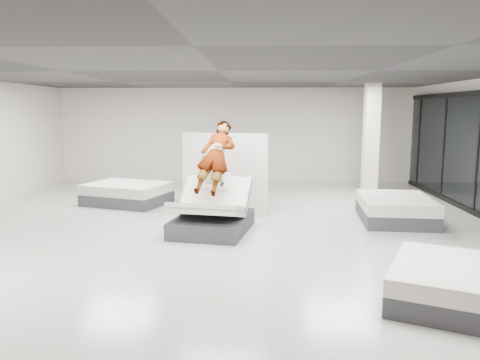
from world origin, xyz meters
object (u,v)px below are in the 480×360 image
(flat_bed_right_near, at_px, (448,283))
(column, at_px, (371,140))
(hero_bed, at_px, (212,214))
(flat_bed_right_far, at_px, (395,209))
(person, at_px, (216,170))
(divider_panel, at_px, (224,174))
(remote, at_px, (222,184))
(flat_bed_left_far, at_px, (127,194))

(flat_bed_right_near, distance_m, column, 7.81)
(hero_bed, relative_size, flat_bed_right_near, 0.95)
(hero_bed, height_order, flat_bed_right_far, hero_bed)
(person, distance_m, divider_panel, 1.38)
(person, xyz_separation_m, divider_panel, (0.08, 1.35, -0.27))
(remote, xyz_separation_m, flat_bed_right_far, (3.79, 1.14, -0.72))
(hero_bed, distance_m, flat_bed_right_near, 4.80)
(divider_panel, xyz_separation_m, column, (4.03, 2.59, 0.64))
(remote, xyz_separation_m, divider_panel, (-0.08, 1.74, -0.03))
(flat_bed_right_near, bearing_deg, divider_panel, 122.73)
(flat_bed_right_near, bearing_deg, remote, 133.68)
(divider_panel, bearing_deg, flat_bed_right_far, 7.24)
(flat_bed_left_far, xyz_separation_m, column, (6.68, 1.51, 1.33))
(flat_bed_left_far, bearing_deg, column, 12.74)
(hero_bed, relative_size, remote, 14.85)
(hero_bed, distance_m, remote, 0.67)
(flat_bed_right_far, height_order, flat_bed_left_far, flat_bed_left_far)
(remote, bearing_deg, hero_bed, 172.16)
(hero_bed, distance_m, flat_bed_left_far, 3.73)
(flat_bed_left_far, relative_size, column, 0.74)
(flat_bed_right_far, distance_m, flat_bed_right_near, 4.51)
(column, bearing_deg, remote, -132.42)
(person, xyz_separation_m, remote, (0.15, -0.38, -0.24))
(hero_bed, xyz_separation_m, column, (4.17, 4.26, 1.24))
(remote, bearing_deg, column, 58.05)
(flat_bed_right_far, bearing_deg, person, -169.18)
(person, height_order, divider_panel, person)
(divider_panel, relative_size, column, 0.66)
(flat_bed_right_far, distance_m, flat_bed_left_far, 6.73)
(flat_bed_right_near, xyz_separation_m, column, (0.78, 7.66, 1.35))
(person, xyz_separation_m, flat_bed_right_near, (3.33, -3.71, -0.99))
(hero_bed, bearing_deg, column, 45.63)
(flat_bed_right_near, xyz_separation_m, flat_bed_left_far, (-5.91, 6.15, 0.03))
(person, bearing_deg, remote, -57.85)
(divider_panel, relative_size, flat_bed_left_far, 0.89)
(hero_bed, distance_m, flat_bed_right_far, 4.14)
(remote, xyz_separation_m, column, (3.96, 4.33, 0.60))
(person, height_order, column, column)
(flat_bed_right_near, bearing_deg, flat_bed_right_far, 82.21)
(flat_bed_right_near, bearing_deg, person, 131.90)
(hero_bed, xyz_separation_m, flat_bed_right_far, (4.00, 1.07, -0.09))
(person, distance_m, flat_bed_right_far, 4.13)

